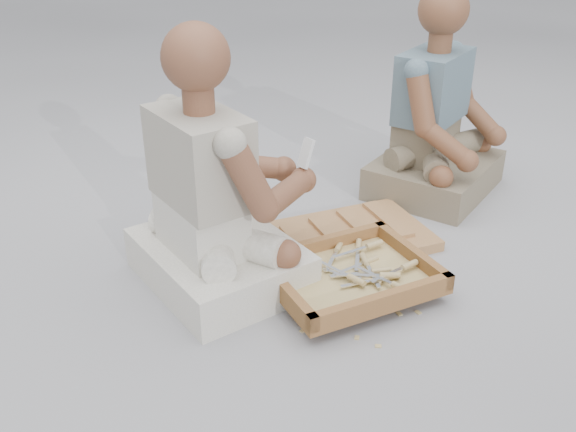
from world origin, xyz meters
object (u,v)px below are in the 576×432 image
craftsman (215,203)px  companion (437,127)px  tool_tray (350,276)px  carved_panel (347,237)px

craftsman → companion: size_ratio=1.00×
craftsman → tool_tray: bearing=45.6°
tool_tray → companion: (0.84, 0.52, 0.24)m
tool_tray → companion: 1.02m
craftsman → carved_panel: bearing=84.8°
companion → carved_panel: bearing=-6.2°
carved_panel → companion: 0.73m
carved_panel → tool_tray: size_ratio=1.10×
companion → tool_tray: bearing=6.5°
carved_panel → companion: bearing=19.2°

